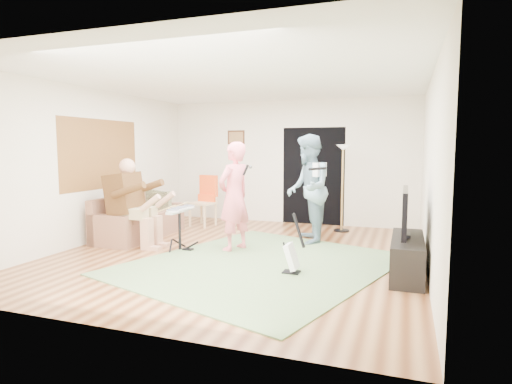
# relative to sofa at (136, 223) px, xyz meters

# --- Properties ---
(floor) EXTENTS (6.00, 6.00, 0.00)m
(floor) POSITION_rel_sofa_xyz_m (2.29, -0.55, -0.26)
(floor) COLOR brown
(floor) RESTS_ON ground
(walls) EXTENTS (5.50, 6.00, 2.70)m
(walls) POSITION_rel_sofa_xyz_m (2.29, -0.55, 1.09)
(walls) COLOR beige
(walls) RESTS_ON floor
(ceiling) EXTENTS (6.00, 6.00, 0.00)m
(ceiling) POSITION_rel_sofa_xyz_m (2.29, -0.55, 2.44)
(ceiling) COLOR white
(ceiling) RESTS_ON walls
(window_blinds) EXTENTS (0.00, 2.05, 2.05)m
(window_blinds) POSITION_rel_sofa_xyz_m (-0.46, -0.35, 1.29)
(window_blinds) COLOR brown
(window_blinds) RESTS_ON walls
(doorway) EXTENTS (2.10, 0.00, 2.10)m
(doorway) POSITION_rel_sofa_xyz_m (2.84, 2.44, 0.79)
(doorway) COLOR black
(doorway) RESTS_ON walls
(picture_frame) EXTENTS (0.42, 0.03, 0.32)m
(picture_frame) POSITION_rel_sofa_xyz_m (1.04, 2.44, 1.64)
(picture_frame) COLOR #3F2314
(picture_frame) RESTS_ON walls
(area_rug) EXTENTS (4.17, 4.49, 0.02)m
(area_rug) POSITION_rel_sofa_xyz_m (2.82, -1.04, -0.25)
(area_rug) COLOR #5A7849
(area_rug) RESTS_ON floor
(sofa) EXTENTS (0.80, 1.94, 0.78)m
(sofa) POSITION_rel_sofa_xyz_m (0.00, 0.00, 0.00)
(sofa) COLOR #8A5C45
(sofa) RESTS_ON floor
(drummer) EXTENTS (0.97, 0.54, 1.49)m
(drummer) POSITION_rel_sofa_xyz_m (0.43, -0.65, 0.32)
(drummer) COLOR #543317
(drummer) RESTS_ON sofa
(drum_kit) EXTENTS (0.39, 0.70, 0.72)m
(drum_kit) POSITION_rel_sofa_xyz_m (1.29, -0.65, 0.05)
(drum_kit) COLOR black
(drum_kit) RESTS_ON floor
(singer) EXTENTS (0.63, 0.75, 1.76)m
(singer) POSITION_rel_sofa_xyz_m (2.12, -0.35, 0.62)
(singer) COLOR #F76B79
(singer) RESTS_ON floor
(microphone) EXTENTS (0.06, 0.06, 0.24)m
(microphone) POSITION_rel_sofa_xyz_m (2.32, -0.35, 1.05)
(microphone) COLOR black
(microphone) RESTS_ON singer
(guitarist) EXTENTS (0.96, 1.09, 1.90)m
(guitarist) POSITION_rel_sofa_xyz_m (3.13, 0.61, 0.69)
(guitarist) COLOR #6E8FA1
(guitarist) RESTS_ON floor
(guitar_held) EXTENTS (0.32, 0.60, 0.26)m
(guitar_held) POSITION_rel_sofa_xyz_m (3.33, 0.61, 1.03)
(guitar_held) COLOR silver
(guitar_held) RESTS_ON guitarist
(guitar_spare) EXTENTS (0.30, 0.26, 0.82)m
(guitar_spare) POSITION_rel_sofa_xyz_m (3.35, -1.31, -0.03)
(guitar_spare) COLOR black
(guitar_spare) RESTS_ON floor
(torchiere_lamp) EXTENTS (0.31, 0.31, 1.73)m
(torchiere_lamp) POSITION_rel_sofa_xyz_m (3.55, 1.83, 0.92)
(torchiere_lamp) COLOR black
(torchiere_lamp) RESTS_ON floor
(dining_chair) EXTENTS (0.54, 0.56, 1.08)m
(dining_chair) POSITION_rel_sofa_xyz_m (0.67, 1.47, 0.12)
(dining_chair) COLOR beige
(dining_chair) RESTS_ON floor
(tv_cabinet) EXTENTS (0.40, 1.40, 0.50)m
(tv_cabinet) POSITION_rel_sofa_xyz_m (4.79, -0.89, -0.01)
(tv_cabinet) COLOR black
(tv_cabinet) RESTS_ON floor
(television) EXTENTS (0.06, 1.19, 0.58)m
(television) POSITION_rel_sofa_xyz_m (4.74, -0.89, 0.59)
(television) COLOR black
(television) RESTS_ON tv_cabinet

